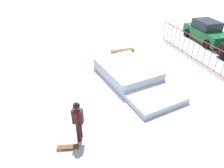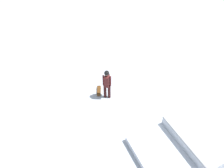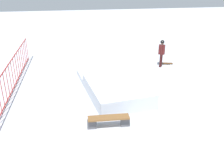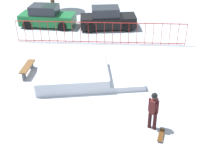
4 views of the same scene
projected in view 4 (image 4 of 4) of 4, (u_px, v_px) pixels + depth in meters
ground_plane at (91, 92)px, 14.30m from camera, size 60.00×60.00×0.00m
skate_ramp at (82, 76)px, 15.03m from camera, size 5.74×3.40×0.74m
skater at (153, 108)px, 11.47m from camera, size 0.40×0.44×1.73m
skateboard at (161, 135)px, 11.51m from camera, size 0.40×0.82×0.09m
perimeter_fence at (100, 32)px, 19.08m from camera, size 11.28×0.17×1.50m
park_bench at (28, 68)px, 15.74m from camera, size 0.44×1.66×0.48m
parked_car_green at (47, 17)px, 21.95m from camera, size 4.22×2.18×1.60m
parked_car_black at (108, 19)px, 21.55m from camera, size 4.28×2.32×1.60m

